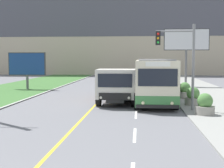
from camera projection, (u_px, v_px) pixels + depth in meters
name	position (u px, v px, depth m)	size (l,w,h in m)	color
apartment_block_background	(125.00, 22.00, 61.54)	(80.00, 8.04, 20.65)	#BCAD93
city_bus	(153.00, 79.00, 23.97)	(2.68, 12.87, 3.06)	beige
dump_truck	(117.00, 86.00, 21.36)	(2.59, 6.96, 2.41)	black
car_distant	(128.00, 78.00, 37.84)	(1.80, 4.30, 1.45)	silver
traffic_light_mast	(181.00, 56.00, 18.18)	(2.28, 0.32, 5.09)	slate
billboard_large	(186.00, 42.00, 33.84)	(4.87, 0.24, 6.33)	#59595B
billboard_small	(27.00, 65.00, 31.21)	(3.77, 0.24, 3.71)	#59595B
planter_round_near	(205.00, 105.00, 16.85)	(1.04, 1.04, 1.16)	gray
planter_round_second	(193.00, 97.00, 20.36)	(1.06, 1.06, 1.18)	gray
planter_round_third	(185.00, 91.00, 23.86)	(1.10, 1.10, 1.22)	gray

